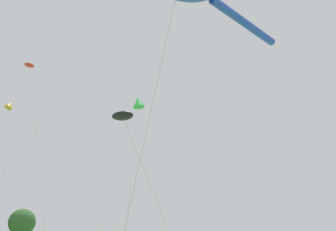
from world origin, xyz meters
name	(u,v)px	position (x,y,z in m)	size (l,w,h in m)	color
small_kite_bird_shape	(10,106)	(3.25, 27.08, 13.00)	(0.95, 1.41, 13.50)	orange
small_kite_box_yellow	(138,102)	(11.24, 19.30, 13.50)	(2.21, 1.54, 14.06)	green
small_kite_streamer_purple	(123,116)	(1.17, 9.25, 7.51)	(3.22, 2.48, 7.77)	black
small_kite_delta_white	(30,68)	(4.53, 26.93, 16.99)	(3.48, 1.67, 17.50)	red
tree_pine_center	(22,222)	(22.68, 60.92, 5.21)	(4.55, 4.55, 7.52)	#513823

